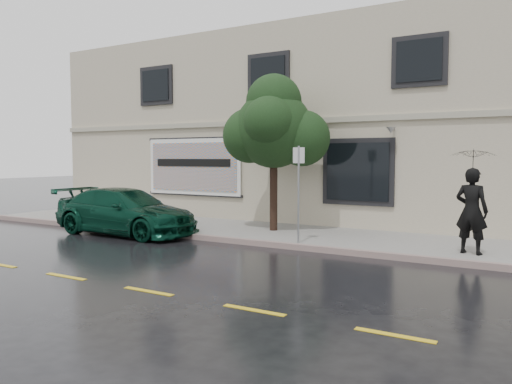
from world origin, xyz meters
The scene contains 12 objects.
ground centered at (0.00, 0.00, 0.00)m, with size 90.00×90.00×0.00m, color black.
sidewalk centered at (0.00, 3.25, 0.07)m, with size 20.00×3.50×0.15m, color gray.
curb centered at (0.00, 1.50, 0.07)m, with size 20.00×0.18×0.16m, color gray.
road_marking centered at (0.00, -3.50, 0.01)m, with size 19.00×0.12×0.01m, color gold.
building centered at (0.00, 9.00, 3.50)m, with size 20.00×8.12×7.00m.
billboard centered at (-3.20, 4.92, 2.05)m, with size 4.30×0.16×2.20m.
car centered at (-3.02, 1.20, 0.72)m, with size 2.17×4.92×1.43m, color #083021.
pedestrian centered at (6.83, 2.35, 1.16)m, with size 0.74×0.48×2.02m, color black.
umbrella centered at (6.83, 2.35, 2.55)m, with size 1.05×1.05×0.77m, color black.
street_tree centered at (1.07, 3.36, 3.24)m, with size 2.37×2.37×4.29m.
fire_hydrant centered at (-6.96, 3.00, 0.52)m, with size 0.32×0.30×0.77m.
sign_pole centered at (2.70, 1.70, 1.68)m, with size 0.31×0.05×2.55m.
Camera 1 is at (8.29, -10.13, 2.41)m, focal length 35.00 mm.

